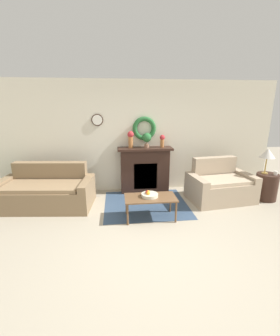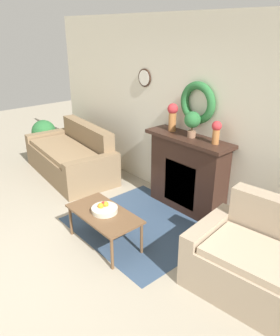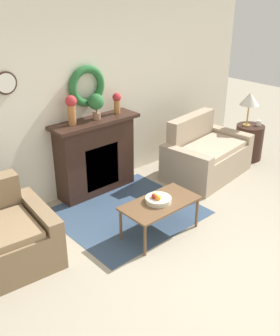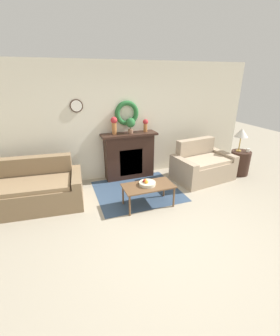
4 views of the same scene
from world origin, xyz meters
The scene contains 13 objects.
ground_plane centered at (0.00, 0.00, 0.00)m, with size 16.00×16.00×0.00m, color #9E937F.
floor_rug centered at (0.03, 1.74, 0.00)m, with size 1.80×1.61×0.01m.
wall_back centered at (0.00, 2.73, 1.36)m, with size 6.80×0.17×2.70m.
fireplace centered at (0.10, 2.53, 0.57)m, with size 1.32×0.41×1.12m.
loveseat_right centered at (1.75, 1.82, 0.33)m, with size 1.49×1.05×0.94m.
coffee_table centered at (0.03, 1.11, 0.39)m, with size 0.97×0.51×0.44m.
fruit_bowl centered at (0.01, 1.13, 0.48)m, with size 0.32×0.32×0.12m.
side_table_by_loveseat centered at (2.82, 1.73, 0.31)m, with size 0.48×0.48×0.61m.
table_lamp centered at (2.76, 1.78, 1.07)m, with size 0.33×0.33×0.58m.
mug centered at (2.93, 1.64, 0.65)m, with size 0.08×0.08×0.09m.
vase_on_mantel_left centered at (-0.24, 2.54, 1.36)m, with size 0.15×0.15×0.40m.
vase_on_mantel_right centered at (0.53, 2.54, 1.30)m, with size 0.13×0.13×0.30m.
potted_plant_on_mantel centered at (0.15, 2.52, 1.35)m, with size 0.22×0.22×0.36m.
Camera 3 is at (-2.90, -1.81, 2.85)m, focal length 42.00 mm.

